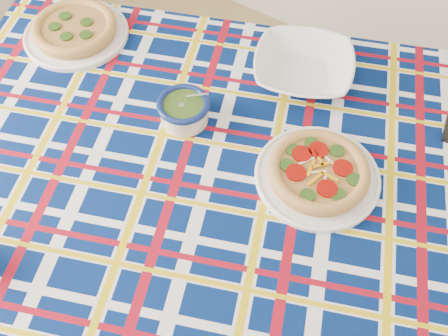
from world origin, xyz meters
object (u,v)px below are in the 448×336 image
Objects in this scene: dining_table at (241,180)px; serving_bowl at (303,68)px; pesto_bowl at (184,109)px; main_focaccia_plate at (319,171)px.

serving_bowl reaches higher than dining_table.
dining_table is 0.24m from pesto_bowl.
serving_bowl is at bearing 125.09° from main_focaccia_plate.
pesto_bowl is 0.36m from serving_bowl.
serving_bowl is at bearing 59.69° from pesto_bowl.
dining_table is 6.12× the size of main_focaccia_plate.
dining_table is at bearing -160.01° from main_focaccia_plate.
serving_bowl is (-0.20, 0.28, 0.00)m from main_focaccia_plate.
main_focaccia_plate is at bearing -54.91° from serving_bowl.
pesto_bowl is 0.50× the size of serving_bowl.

